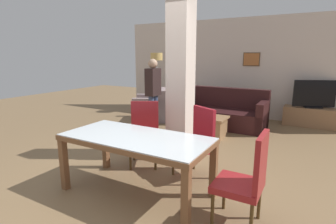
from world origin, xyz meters
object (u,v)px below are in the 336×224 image
Objects in this scene: dining_chair_far_right at (197,140)px; dining_chair_far_left at (144,131)px; bottle at (202,113)px; floor_lamp at (157,62)px; tv_screen at (314,94)px; dining_table at (136,148)px; armchair at (152,109)px; tv_stand at (312,117)px; dining_chair_head_right at (247,178)px; standing_person at (153,89)px; coffee_table at (211,126)px; sofa at (222,114)px.

dining_chair_far_right and dining_chair_far_left have the same top height.
bottle is 2.97m from floor_lamp.
tv_screen is (2.00, 2.14, 0.27)m from bottle.
bottle is (-0.17, 2.51, -0.07)m from dining_table.
tv_stand is at bearing -97.83° from armchair.
dining_chair_head_right is at bearing 61.57° from tv_screen.
standing_person is (-1.28, 0.14, 0.41)m from bottle.
bottle is at bearing 82.71° from standing_person.
armchair reaches higher than coffee_table.
dining_table is at bearing -89.81° from coffee_table.
tv_stand is 0.71× the size of floor_lamp.
armchair is at bearing 154.69° from bottle.
floor_lamp is at bearing -89.61° from dining_chair_far_left.
sofa reaches higher than armchair.
dining_chair_far_right is (-0.89, 0.82, 0.00)m from dining_chair_head_right.
dining_chair_head_right and dining_chair_far_right have the same top height.
floor_lamp is at bearing -17.17° from tv_screen.
dining_table is 1.58× the size of armchair.
coffee_table is 0.50× the size of tv_stand.
armchair is at bearing -88.10° from dining_chair_far_left.
dining_table is at bearing -61.06° from floor_lamp.
sofa is 1.82× the size of armchair.
dining_chair_far_right reaches higher than coffee_table.
tv_stand is at bearing 68.53° from dining_table.
dining_table is 2.91× the size of coffee_table.
dining_chair_head_right is at bearing 111.62° from sofa.
dining_table is at bearing 27.56° from standing_person.
dining_chair_far_right is 4.55m from floor_lamp.
floor_lamp reaches higher than standing_person.
floor_lamp is at bearing -174.72° from tv_stand.
dining_chair_far_left is at bearing 28.28° from dining_chair_far_right.
armchair is at bearing 120.06° from dining_table.
tv_stand is (1.93, 1.00, -0.07)m from sofa.
standing_person is at bearing 173.84° from bottle.
sofa is at bearing 21.62° from dining_chair_head_right.
dining_chair_head_right reaches higher than armchair.
dining_chair_far_left is 2.12m from standing_person.
armchair is 1.58m from floor_lamp.
dining_chair_head_right is 4.68m from tv_screen.
tv_stand is 3.90m from standing_person.
dining_table is 3.88m from armchair.
dining_chair_far_right reaches higher than bottle.
standing_person reaches higher than coffee_table.
coffee_table is at bearing -47.09° from dining_chair_far_right.
dining_chair_far_left is 1.71m from bottle.
floor_lamp is (-2.25, 0.62, 1.20)m from sofa.
sofa reaches higher than dining_table.
floor_lamp is (-4.19, -0.39, 1.27)m from tv_stand.
armchair is at bearing 160.89° from coffee_table.
dining_chair_head_right reaches higher than coffee_table.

